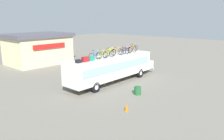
{
  "coord_description": "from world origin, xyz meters",
  "views": [
    {
      "loc": [
        -17.5,
        -15.64,
        6.93
      ],
      "look_at": [
        0.07,
        0.0,
        1.4
      ],
      "focal_mm": 35.15,
      "sensor_mm": 36.0,
      "label": 1
    }
  ],
  "objects": [
    {
      "name": "rooftop_bicycle_2",
      "position": [
        -1.71,
        -0.18,
        3.33
      ],
      "size": [
        1.76,
        0.44,
        0.92
      ],
      "color": "black",
      "rests_on": "bus"
    },
    {
      "name": "rooftop_bicycle_9",
      "position": [
        4.46,
        0.36,
        3.35
      ],
      "size": [
        1.69,
        0.44,
        0.97
      ],
      "color": "black",
      "rests_on": "bus"
    },
    {
      "name": "rooftop_bicycle_7",
      "position": [
        2.72,
        -0.0,
        3.31
      ],
      "size": [
        1.69,
        0.44,
        0.88
      ],
      "color": "black",
      "rests_on": "bus"
    },
    {
      "name": "luggage_bag_2",
      "position": [
        -3.96,
        -0.19,
        3.18
      ],
      "size": [
        0.66,
        0.41,
        0.46
      ],
      "primitive_type": "cube",
      "color": "maroon",
      "rests_on": "bus"
    },
    {
      "name": "rooftop_bicycle_3",
      "position": [
        -0.8,
        -0.3,
        3.34
      ],
      "size": [
        1.74,
        0.44,
        0.95
      ],
      "color": "black",
      "rests_on": "bus"
    },
    {
      "name": "rooftop_bicycle_4",
      "position": [
        0.02,
        0.17,
        3.34
      ],
      "size": [
        1.73,
        0.44,
        0.96
      ],
      "color": "black",
      "rests_on": "bus"
    },
    {
      "name": "traffic_cone",
      "position": [
        -5.06,
        -6.06,
        0.31
      ],
      "size": [
        0.31,
        0.31,
        0.62
      ],
      "primitive_type": "cone",
      "color": "orange",
      "rests_on": "ground"
    },
    {
      "name": "rooftop_bicycle_5",
      "position": [
        1.01,
        0.1,
        3.33
      ],
      "size": [
        1.76,
        0.44,
        0.93
      ],
      "color": "black",
      "rests_on": "bus"
    },
    {
      "name": "rooftop_bicycle_8",
      "position": [
        3.53,
        -0.13,
        3.35
      ],
      "size": [
        1.71,
        0.44,
        0.98
      ],
      "color": "black",
      "rests_on": "bus"
    },
    {
      "name": "roadside_building",
      "position": [
        0.37,
        15.78,
        2.4
      ],
      "size": [
        9.49,
        6.86,
        4.71
      ],
      "color": "beige",
      "rests_on": "ground"
    },
    {
      "name": "rooftop_bicycle_1",
      "position": [
        -2.61,
        -0.18,
        3.35
      ],
      "size": [
        1.81,
        0.44,
        0.98
      ],
      "color": "black",
      "rests_on": "bus"
    },
    {
      "name": "ground_plane",
      "position": [
        0.0,
        0.0,
        0.0
      ],
      "size": [
        120.0,
        120.0,
        0.0
      ],
      "primitive_type": "plane",
      "color": "slate"
    },
    {
      "name": "luggage_bag_1",
      "position": [
        -4.72,
        -0.12,
        3.1
      ],
      "size": [
        0.5,
        0.42,
        0.3
      ],
      "primitive_type": "cube",
      "color": "black",
      "rests_on": "bus"
    },
    {
      "name": "luggage_bag_3",
      "position": [
        -3.21,
        -0.14,
        3.13
      ],
      "size": [
        0.62,
        0.54,
        0.37
      ],
      "primitive_type": "cube",
      "color": "#1E7F66",
      "rests_on": "bus"
    },
    {
      "name": "trash_bin",
      "position": [
        -1.38,
        -4.49,
        0.38
      ],
      "size": [
        0.63,
        0.63,
        0.77
      ],
      "primitive_type": "cylinder",
      "color": "#1E592D",
      "rests_on": "ground"
    },
    {
      "name": "bus",
      "position": [
        0.24,
        0.0,
        1.76
      ],
      "size": [
        12.76,
        2.58,
        2.95
      ],
      "color": "silver",
      "rests_on": "ground"
    },
    {
      "name": "rooftop_bicycle_6",
      "position": [
        1.83,
        -0.3,
        3.33
      ],
      "size": [
        1.68,
        0.44,
        0.91
      ],
      "color": "black",
      "rests_on": "bus"
    }
  ]
}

